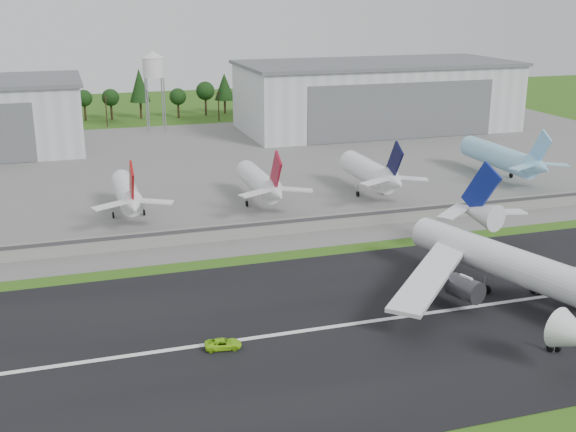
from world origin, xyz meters
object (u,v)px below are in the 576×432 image
object	(u,v)px
parked_jet_red_a	(128,194)
parked_jet_skyblue	(505,158)
ground_vehicle	(223,344)
parked_jet_navy	(373,173)
main_airliner	(519,275)
parked_jet_red_b	(262,183)

from	to	relation	value
parked_jet_red_a	parked_jet_skyblue	xyz separation A→B (m)	(102.02, 5.09, 0.49)
ground_vehicle	parked_jet_red_a	size ratio (longest dim) A/B	0.17
ground_vehicle	parked_jet_navy	world-z (taller)	parked_jet_navy
main_airliner	parked_jet_red_b	world-z (taller)	main_airliner
ground_vehicle	parked_jet_red_b	size ratio (longest dim) A/B	0.17
parked_jet_red_a	parked_jet_red_b	distance (m)	31.61
parked_jet_skyblue	main_airliner	bearing A→B (deg)	-122.00
ground_vehicle	parked_jet_navy	xyz separation A→B (m)	(53.98, 68.48, 5.45)
parked_jet_red_b	main_airliner	bearing A→B (deg)	-69.21
main_airliner	parked_jet_skyblue	size ratio (longest dim) A/B	1.56
ground_vehicle	parked_jet_red_b	bearing A→B (deg)	-13.84
parked_jet_navy	parked_jet_red_b	bearing A→B (deg)	-179.88
parked_jet_red_a	parked_jet_red_b	size ratio (longest dim) A/B	1.00
parked_jet_skyblue	parked_jet_navy	bearing A→B (deg)	-173.09
parked_jet_red_a	parked_jet_skyblue	world-z (taller)	parked_jet_skyblue
parked_jet_red_a	parked_jet_skyblue	size ratio (longest dim) A/B	0.84
main_airliner	ground_vehicle	xyz separation A→B (m)	(-50.39, -1.48, -4.05)
ground_vehicle	parked_jet_skyblue	xyz separation A→B (m)	(95.38, 73.49, 5.51)
parked_jet_skyblue	ground_vehicle	bearing A→B (deg)	-142.39
parked_jet_red_a	parked_jet_red_b	world-z (taller)	parked_jet_red_b
parked_jet_red_a	ground_vehicle	bearing A→B (deg)	-84.45
ground_vehicle	parked_jet_red_b	distance (m)	73.01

